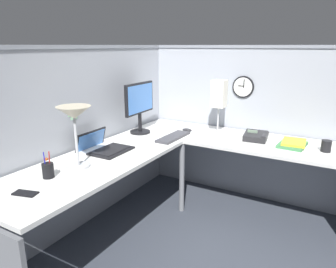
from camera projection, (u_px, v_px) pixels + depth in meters
ground_plane at (189, 222)px, 2.93m from camera, size 6.80×6.80×0.00m
cubicle_wall_back at (85, 136)px, 2.83m from camera, size 2.57×0.12×1.58m
cubicle_wall_right at (250, 123)px, 3.31m from camera, size 0.12×2.37×1.58m
desk at (187, 164)px, 2.61m from camera, size 2.35×2.15×0.73m
monitor at (140, 104)px, 3.10m from camera, size 0.46×0.20×0.50m
laptop at (102, 147)px, 2.65m from camera, size 0.34×0.38×0.22m
keyboard at (173, 137)px, 2.99m from camera, size 0.43×0.15×0.02m
computer_mouse at (187, 130)px, 3.22m from camera, size 0.06×0.10×0.03m
desk_lamp_dome at (74, 118)px, 2.19m from camera, size 0.24×0.24×0.44m
pen_cup at (48, 170)px, 2.09m from camera, size 0.08×0.08×0.18m
cell_phone at (25, 193)px, 1.87m from camera, size 0.10×0.16×0.01m
office_phone at (256, 137)px, 2.91m from camera, size 0.21×0.22×0.11m
book_stack at (293, 144)px, 2.76m from camera, size 0.30×0.23×0.04m
desk_lamp_paper at (219, 95)px, 3.04m from camera, size 0.13×0.13×0.53m
coffee_mug at (326, 146)px, 2.60m from camera, size 0.08×0.08×0.10m
wall_clock at (243, 87)px, 3.20m from camera, size 0.04×0.22×0.22m
pinned_note_leftmost at (74, 116)px, 2.61m from camera, size 0.07×0.00×0.07m
pinned_note_middle at (72, 111)px, 2.58m from camera, size 0.09×0.00×0.08m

